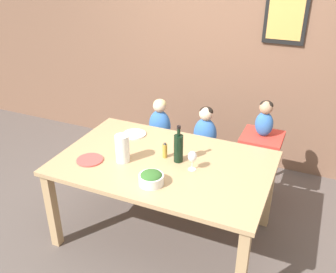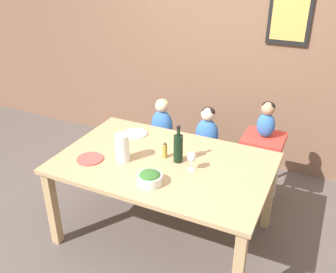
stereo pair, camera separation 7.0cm
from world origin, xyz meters
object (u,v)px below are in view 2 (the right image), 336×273
at_px(chair_far_left, 162,145).
at_px(wine_bottle, 178,148).
at_px(salad_bowl_large, 150,178).
at_px(chair_far_center, 206,155).
at_px(wine_glass_near, 192,157).
at_px(dinner_plate_back_left, 136,134).
at_px(paper_towel_roll, 122,148).
at_px(dinner_plate_front_left, 90,159).
at_px(person_child_left, 162,121).
at_px(chair_right_highchair, 262,151).
at_px(person_child_center, 207,130).
at_px(person_baby_right, 267,118).

xyz_separation_m(chair_far_left, wine_bottle, (0.51, -0.75, 0.47)).
bearing_deg(salad_bowl_large, chair_far_center, 88.55).
relative_size(chair_far_center, wine_glass_near, 2.88).
relative_size(salad_bowl_large, dinner_plate_back_left, 0.87).
height_order(paper_towel_roll, dinner_plate_front_left, paper_towel_roll).
height_order(person_child_left, wine_bottle, wine_bottle).
height_order(salad_bowl_large, dinner_plate_back_left, salad_bowl_large).
xyz_separation_m(person_child_left, dinner_plate_front_left, (-0.13, -1.02, 0.07)).
bearing_deg(dinner_plate_front_left, chair_far_left, 82.82).
xyz_separation_m(person_child_left, dinner_plate_back_left, (-0.02, -0.49, 0.07)).
distance_m(chair_right_highchair, dinner_plate_back_left, 1.16).
height_order(chair_far_center, wine_glass_near, wine_glass_near).
relative_size(chair_far_center, person_child_center, 1.01).
xyz_separation_m(chair_far_center, dinner_plate_back_left, (-0.50, -0.48, 0.35)).
bearing_deg(wine_bottle, chair_right_highchair, 55.62).
bearing_deg(salad_bowl_large, paper_towel_roll, 150.32).
bearing_deg(dinner_plate_front_left, person_child_left, 82.82).
bearing_deg(person_baby_right, chair_right_highchair, -90.00).
bearing_deg(person_child_center, dinner_plate_front_left, -120.75).
bearing_deg(dinner_plate_back_left, chair_far_left, 87.24).
distance_m(chair_far_center, dinner_plate_front_left, 1.24).
height_order(chair_far_center, person_baby_right, person_baby_right).
distance_m(chair_far_left, paper_towel_roll, 1.03).
bearing_deg(person_baby_right, dinner_plate_back_left, -154.98).
distance_m(person_child_left, person_child_center, 0.48).
bearing_deg(chair_far_center, dinner_plate_front_left, -120.77).
bearing_deg(dinner_plate_front_left, wine_bottle, 23.32).
xyz_separation_m(salad_bowl_large, dinner_plate_front_left, (-0.58, 0.09, -0.04)).
relative_size(person_child_left, paper_towel_roll, 1.99).
bearing_deg(salad_bowl_large, chair_right_highchair, 62.98).
bearing_deg(wine_bottle, person_baby_right, 55.66).
relative_size(wine_glass_near, dinner_plate_back_left, 0.75).
bearing_deg(chair_right_highchair, wine_bottle, -124.38).
distance_m(person_child_center, dinner_plate_back_left, 0.70).
bearing_deg(paper_towel_roll, salad_bowl_large, -29.68).
distance_m(chair_right_highchair, dinner_plate_front_left, 1.54).
bearing_deg(person_child_center, person_baby_right, 0.04).
relative_size(chair_far_left, dinner_plate_back_left, 2.17).
height_order(person_child_left, person_baby_right, person_baby_right).
bearing_deg(wine_bottle, person_child_center, 92.12).
bearing_deg(salad_bowl_large, person_child_left, 112.08).
xyz_separation_m(person_child_center, dinner_plate_front_left, (-0.61, -1.02, 0.07)).
bearing_deg(dinner_plate_front_left, person_baby_right, 41.72).
bearing_deg(person_baby_right, wine_glass_near, -114.31).
distance_m(chair_right_highchair, person_child_center, 0.55).
relative_size(person_child_center, dinner_plate_back_left, 2.14).
xyz_separation_m(person_child_center, person_baby_right, (0.54, 0.00, 0.22)).
xyz_separation_m(person_baby_right, wine_glass_near, (-0.37, -0.82, -0.05)).
bearing_deg(wine_bottle, salad_bowl_large, -98.70).
distance_m(paper_towel_roll, salad_bowl_large, 0.40).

